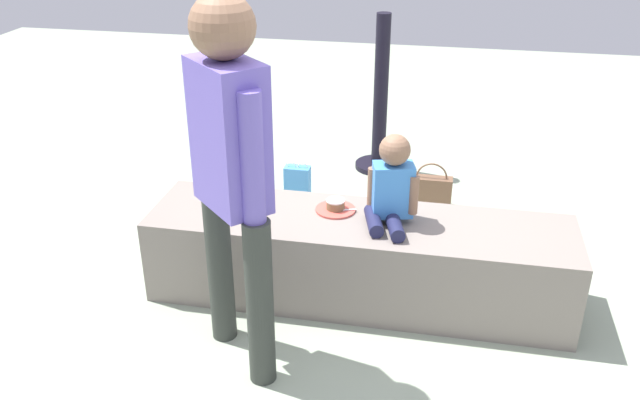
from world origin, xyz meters
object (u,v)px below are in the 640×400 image
object	(u,v)px
cake_plate	(336,207)
handbag_black_leather	(407,241)
water_bottle_near_gift	(257,176)
handbag_brown_canvas	(431,190)
gift_bag	(297,184)
cake_box_white	(277,217)
party_cup_red	(379,196)
adult_standing	(231,159)
child_seated	(392,185)

from	to	relation	value
cake_plate	handbag_black_leather	bearing A→B (deg)	44.59
water_bottle_near_gift	handbag_brown_canvas	world-z (taller)	handbag_brown_canvas
handbag_black_leather	gift_bag	bearing A→B (deg)	142.46
cake_plate	cake_box_white	world-z (taller)	cake_plate
handbag_black_leather	cake_plate	bearing A→B (deg)	-135.41
water_bottle_near_gift	party_cup_red	xyz separation A→B (m)	(0.92, -0.05, -0.05)
cake_plate	gift_bag	world-z (taller)	cake_plate
adult_standing	water_bottle_near_gift	size ratio (longest dim) A/B	7.55
water_bottle_near_gift	party_cup_red	distance (m)	0.93
child_seated	adult_standing	distance (m)	0.97
cake_plate	water_bottle_near_gift	xyz separation A→B (m)	(-0.79, 1.14, -0.39)
water_bottle_near_gift	handbag_brown_canvas	size ratio (longest dim) A/B	0.71
handbag_black_leather	cake_box_white	bearing A→B (deg)	165.36
child_seated	party_cup_red	xyz separation A→B (m)	(-0.17, 1.16, -0.64)
adult_standing	cake_plate	xyz separation A→B (m)	(0.33, 0.71, -0.55)
adult_standing	party_cup_red	bearing A→B (deg)	75.62
adult_standing	gift_bag	size ratio (longest dim) A/B	5.81
child_seated	adult_standing	bearing A→B (deg)	-134.80
gift_bag	cake_box_white	bearing A→B (deg)	-96.92
gift_bag	cake_box_white	world-z (taller)	gift_bag
gift_bag	handbag_black_leather	xyz separation A→B (m)	(0.83, -0.64, -0.02)
child_seated	cake_box_white	size ratio (longest dim) A/B	1.58
adult_standing	party_cup_red	size ratio (longest dim) A/B	17.16
adult_standing	water_bottle_near_gift	world-z (taller)	adult_standing
child_seated	adult_standing	world-z (taller)	adult_standing
adult_standing	water_bottle_near_gift	distance (m)	2.13
child_seated	cake_box_white	distance (m)	1.22
cake_plate	handbag_black_leather	distance (m)	0.65
handbag_black_leather	adult_standing	bearing A→B (deg)	-123.17
cake_plate	cake_box_white	bearing A→B (deg)	129.78
cake_box_white	handbag_brown_canvas	distance (m)	1.12
cake_plate	handbag_brown_canvas	world-z (taller)	cake_plate
water_bottle_near_gift	handbag_black_leather	world-z (taller)	handbag_black_leather
cake_box_white	gift_bag	bearing A→B (deg)	83.08
gift_bag	handbag_brown_canvas	distance (m)	0.95
child_seated	water_bottle_near_gift	world-z (taller)	child_seated
cake_plate	water_bottle_near_gift	world-z (taller)	cake_plate
party_cup_red	handbag_brown_canvas	bearing A→B (deg)	5.98
water_bottle_near_gift	party_cup_red	bearing A→B (deg)	-3.27
gift_bag	handbag_brown_canvas	world-z (taller)	handbag_brown_canvas
child_seated	gift_bag	bearing A→B (deg)	124.96
child_seated	water_bottle_near_gift	xyz separation A→B (m)	(-1.10, 1.21, -0.58)
child_seated	handbag_brown_canvas	world-z (taller)	child_seated
cake_plate	water_bottle_near_gift	bearing A→B (deg)	124.71
gift_bag	handbag_brown_canvas	size ratio (longest dim) A/B	0.93
adult_standing	gift_bag	world-z (taller)	adult_standing
gift_bag	cake_box_white	distance (m)	0.42
child_seated	handbag_black_leather	world-z (taller)	child_seated
adult_standing	handbag_brown_canvas	size ratio (longest dim) A/B	5.39
gift_bag	water_bottle_near_gift	bearing A→B (deg)	159.01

